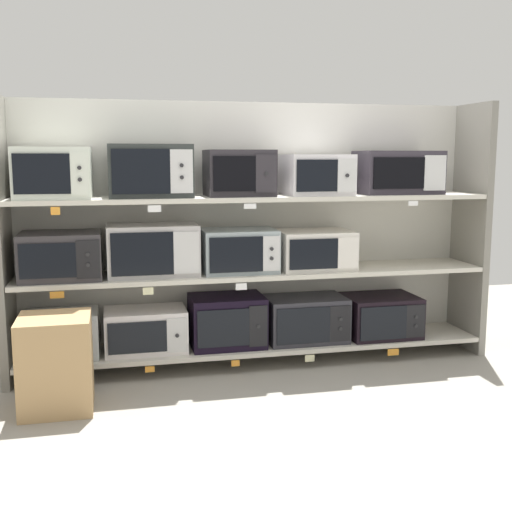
# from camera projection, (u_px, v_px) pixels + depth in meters

# --- Properties ---
(ground) EXTENTS (7.11, 6.00, 0.02)m
(ground) POSITION_uv_depth(u_px,v_px,m) (298.00, 421.00, 3.41)
(ground) COLOR gray
(back_panel) EXTENTS (3.31, 0.04, 1.76)m
(back_panel) POSITION_uv_depth(u_px,v_px,m) (248.00, 230.00, 4.47)
(back_panel) COLOR beige
(back_panel) RESTS_ON ground
(upright_left) EXTENTS (0.05, 0.45, 1.76)m
(upright_left) POSITION_uv_depth(u_px,v_px,m) (3.00, 241.00, 3.89)
(upright_left) COLOR gray
(upright_left) RESTS_ON ground
(upright_right) EXTENTS (0.05, 0.45, 1.76)m
(upright_right) POSITION_uv_depth(u_px,v_px,m) (471.00, 229.00, 4.58)
(upright_right) COLOR gray
(upright_right) RESTS_ON ground
(shelf_0) EXTENTS (3.11, 0.45, 0.03)m
(shelf_0) POSITION_uv_depth(u_px,v_px,m) (256.00, 345.00, 4.35)
(shelf_0) COLOR beige
(shelf_0) RESTS_ON ground
(microwave_0) EXTENTS (0.46, 0.35, 0.29)m
(microwave_0) POSITION_uv_depth(u_px,v_px,m) (62.00, 334.00, 4.04)
(microwave_0) COLOR #B7BBBA
(microwave_0) RESTS_ON shelf_0
(microwave_1) EXTENTS (0.53, 0.35, 0.28)m
(microwave_1) POSITION_uv_depth(u_px,v_px,m) (146.00, 330.00, 4.16)
(microwave_1) COLOR white
(microwave_1) RESTS_ON shelf_0
(microwave_2) EXTENTS (0.49, 0.38, 0.34)m
(microwave_2) POSITION_uv_depth(u_px,v_px,m) (227.00, 321.00, 4.28)
(microwave_2) COLOR black
(microwave_2) RESTS_ON shelf_0
(microwave_3) EXTENTS (0.54, 0.37, 0.30)m
(microwave_3) POSITION_uv_depth(u_px,v_px,m) (305.00, 319.00, 4.40)
(microwave_3) COLOR #2D2C34
(microwave_3) RESTS_ON shelf_0
(microwave_4) EXTENTS (0.50, 0.41, 0.29)m
(microwave_4) POSITION_uv_depth(u_px,v_px,m) (380.00, 316.00, 4.52)
(microwave_4) COLOR black
(microwave_4) RESTS_ON shelf_0
(price_tag_0) EXTENTS (0.06, 0.00, 0.04)m
(price_tag_0) POSITION_uv_depth(u_px,v_px,m) (150.00, 369.00, 3.97)
(price_tag_0) COLOR orange
(price_tag_1) EXTENTS (0.05, 0.00, 0.04)m
(price_tag_1) POSITION_uv_depth(u_px,v_px,m) (236.00, 363.00, 4.09)
(price_tag_1) COLOR orange
(price_tag_2) EXTENTS (0.06, 0.00, 0.05)m
(price_tag_2) POSITION_uv_depth(u_px,v_px,m) (310.00, 358.00, 4.20)
(price_tag_2) COLOR beige
(price_tag_3) EXTENTS (0.08, 0.00, 0.04)m
(price_tag_3) POSITION_uv_depth(u_px,v_px,m) (393.00, 352.00, 4.34)
(price_tag_3) COLOR orange
(shelf_1) EXTENTS (3.11, 0.45, 0.03)m
(shelf_1) POSITION_uv_depth(u_px,v_px,m) (256.00, 273.00, 4.27)
(shelf_1) COLOR beige
(microwave_5) EXTENTS (0.49, 0.40, 0.29)m
(microwave_5) POSITION_uv_depth(u_px,v_px,m) (61.00, 256.00, 3.97)
(microwave_5) COLOR #343134
(microwave_5) RESTS_ON shelf_1
(microwave_6) EXTENTS (0.58, 0.35, 0.33)m
(microwave_6) POSITION_uv_depth(u_px,v_px,m) (153.00, 250.00, 4.09)
(microwave_6) COLOR #BBB7B7
(microwave_6) RESTS_ON shelf_1
(microwave_7) EXTENTS (0.49, 0.37, 0.28)m
(microwave_7) POSITION_uv_depth(u_px,v_px,m) (239.00, 251.00, 4.22)
(microwave_7) COLOR #97A5AB
(microwave_7) RESTS_ON shelf_1
(microwave_8) EXTENTS (0.50, 0.39, 0.26)m
(microwave_8) POSITION_uv_depth(u_px,v_px,m) (314.00, 250.00, 4.34)
(microwave_8) COLOR silver
(microwave_8) RESTS_ON shelf_1
(price_tag_4) EXTENTS (0.08, 0.00, 0.04)m
(price_tag_4) POSITION_uv_depth(u_px,v_px,m) (57.00, 295.00, 3.78)
(price_tag_4) COLOR orange
(price_tag_5) EXTENTS (0.06, 0.00, 0.05)m
(price_tag_5) POSITION_uv_depth(u_px,v_px,m) (148.00, 291.00, 3.90)
(price_tag_5) COLOR beige
(price_tag_6) EXTENTS (0.07, 0.00, 0.04)m
(price_tag_6) POSITION_uv_depth(u_px,v_px,m) (241.00, 287.00, 4.03)
(price_tag_6) COLOR white
(shelf_2) EXTENTS (3.11, 0.45, 0.03)m
(shelf_2) POSITION_uv_depth(u_px,v_px,m) (256.00, 198.00, 4.20)
(shelf_2) COLOR beige
(microwave_9) EXTENTS (0.45, 0.44, 0.31)m
(microwave_9) POSITION_uv_depth(u_px,v_px,m) (53.00, 173.00, 3.89)
(microwave_9) COLOR silver
(microwave_9) RESTS_ON shelf_2
(microwave_10) EXTENTS (0.52, 0.39, 0.33)m
(microwave_10) POSITION_uv_depth(u_px,v_px,m) (150.00, 171.00, 4.01)
(microwave_10) COLOR #2D3230
(microwave_10) RESTS_ON shelf_2
(microwave_11) EXTENTS (0.43, 0.37, 0.30)m
(microwave_11) POSITION_uv_depth(u_px,v_px,m) (239.00, 173.00, 4.14)
(microwave_11) COLOR #2B282D
(microwave_11) RESTS_ON shelf_2
(microwave_12) EXTENTS (0.43, 0.41, 0.27)m
(microwave_12) POSITION_uv_depth(u_px,v_px,m) (316.00, 175.00, 4.26)
(microwave_12) COLOR silver
(microwave_12) RESTS_ON shelf_2
(microwave_13) EXTENTS (0.55, 0.36, 0.29)m
(microwave_13) POSITION_uv_depth(u_px,v_px,m) (398.00, 172.00, 4.39)
(microwave_13) COLOR #342E38
(microwave_13) RESTS_ON shelf_2
(price_tag_7) EXTENTS (0.05, 0.00, 0.05)m
(price_tag_7) POSITION_uv_depth(u_px,v_px,m) (55.00, 211.00, 3.71)
(price_tag_7) COLOR orange
(price_tag_8) EXTENTS (0.08, 0.00, 0.04)m
(price_tag_8) POSITION_uv_depth(u_px,v_px,m) (154.00, 209.00, 3.83)
(price_tag_8) COLOR white
(price_tag_9) EXTENTS (0.08, 0.00, 0.03)m
(price_tag_9) POSITION_uv_depth(u_px,v_px,m) (250.00, 206.00, 3.96)
(price_tag_9) COLOR white
(price_tag_10) EXTENTS (0.07, 0.00, 0.03)m
(price_tag_10) POSITION_uv_depth(u_px,v_px,m) (413.00, 203.00, 4.20)
(price_tag_10) COLOR white
(shipping_carton) EXTENTS (0.39, 0.39, 0.53)m
(shipping_carton) POSITION_uv_depth(u_px,v_px,m) (56.00, 363.00, 3.52)
(shipping_carton) COLOR tan
(shipping_carton) RESTS_ON ground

